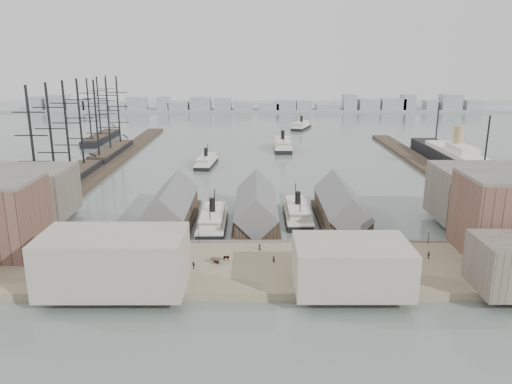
{
  "coord_description": "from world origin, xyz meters",
  "views": [
    {
      "loc": [
        -0.34,
        -129.17,
        49.7
      ],
      "look_at": [
        0.0,
        30.0,
        6.0
      ],
      "focal_mm": 35.0,
      "sensor_mm": 36.0,
      "label": 1
    }
  ],
  "objects_px": {
    "horse_cart_left": "(78,257)",
    "horse_cart_center": "(223,258)",
    "ocean_steamer": "(456,159)",
    "horse_cart_right": "(305,261)",
    "tram": "(376,253)",
    "ferry_docked_west": "(213,220)"
  },
  "relations": [
    {
      "from": "horse_cart_right",
      "to": "horse_cart_left",
      "type": "bearing_deg",
      "value": 72.12
    },
    {
      "from": "tram",
      "to": "horse_cart_left",
      "type": "distance_m",
      "value": 71.54
    },
    {
      "from": "horse_cart_right",
      "to": "ferry_docked_west",
      "type": "bearing_deg",
      "value": 21.67
    },
    {
      "from": "ocean_steamer",
      "to": "horse_cart_left",
      "type": "xyz_separation_m",
      "value": [
        -135.0,
        -112.32,
        -1.25
      ]
    },
    {
      "from": "horse_cart_left",
      "to": "horse_cart_center",
      "type": "relative_size",
      "value": 0.99
    },
    {
      "from": "tram",
      "to": "horse_cart_left",
      "type": "relative_size",
      "value": 2.36
    },
    {
      "from": "horse_cart_left",
      "to": "horse_cart_center",
      "type": "height_order",
      "value": "horse_cart_left"
    },
    {
      "from": "tram",
      "to": "horse_cart_right",
      "type": "xyz_separation_m",
      "value": [
        -17.0,
        -1.72,
        -1.26
      ]
    },
    {
      "from": "ocean_steamer",
      "to": "horse_cart_right",
      "type": "relative_size",
      "value": 19.86
    },
    {
      "from": "ocean_steamer",
      "to": "horse_cart_right",
      "type": "height_order",
      "value": "ocean_steamer"
    },
    {
      "from": "horse_cart_left",
      "to": "horse_cart_center",
      "type": "distance_m",
      "value": 34.99
    },
    {
      "from": "ocean_steamer",
      "to": "horse_cart_center",
      "type": "bearing_deg",
      "value": -131.49
    },
    {
      "from": "ocean_steamer",
      "to": "horse_cart_left",
      "type": "distance_m",
      "value": 175.62
    },
    {
      "from": "ferry_docked_west",
      "to": "horse_cart_center",
      "type": "height_order",
      "value": "ferry_docked_west"
    },
    {
      "from": "tram",
      "to": "ferry_docked_west",
      "type": "bearing_deg",
      "value": 138.13
    },
    {
      "from": "ferry_docked_west",
      "to": "horse_cart_left",
      "type": "relative_size",
      "value": 5.47
    },
    {
      "from": "horse_cart_center",
      "to": "horse_cart_right",
      "type": "bearing_deg",
      "value": -69.8
    },
    {
      "from": "horse_cart_center",
      "to": "horse_cart_right",
      "type": "height_order",
      "value": "horse_cart_center"
    },
    {
      "from": "horse_cart_center",
      "to": "ocean_steamer",
      "type": "bearing_deg",
      "value": -16.62
    },
    {
      "from": "horse_cart_center",
      "to": "tram",
      "type": "bearing_deg",
      "value": -64.93
    },
    {
      "from": "horse_cart_center",
      "to": "horse_cart_right",
      "type": "distance_m",
      "value": 19.61
    },
    {
      "from": "ferry_docked_west",
      "to": "horse_cart_center",
      "type": "relative_size",
      "value": 5.42
    }
  ]
}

